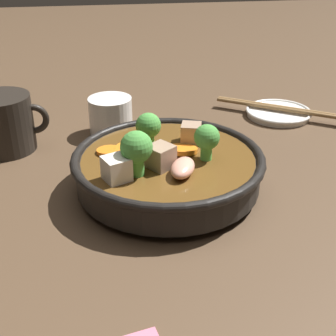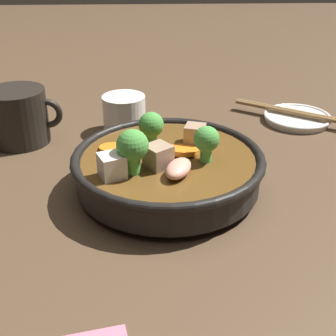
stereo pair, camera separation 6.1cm
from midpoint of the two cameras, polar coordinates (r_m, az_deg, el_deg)
The scene contains 6 objects.
ground_plane at distance 0.62m, azimuth 2.79°, elevation -2.75°, with size 3.00×3.00×0.00m, color #4C3826.
stirfry_bowl at distance 0.61m, azimuth 2.80°, elevation 0.14°, with size 0.25×0.25×0.10m.
side_saucer at distance 0.87m, azimuth 17.43°, elevation 5.82°, with size 0.12×0.12×0.01m.
tea_cup at distance 0.79m, azimuth -3.15°, elevation 6.62°, with size 0.07×0.07×0.06m.
dark_mug at distance 0.77m, azimuth -15.60°, elevation 6.03°, with size 0.12×0.09×0.09m.
chopsticks_pair at distance 0.87m, azimuth 17.52°, elevation 6.40°, with size 0.20×0.14×0.01m.
Camera 2 is at (-0.02, -0.54, 0.32)m, focal length 50.00 mm.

